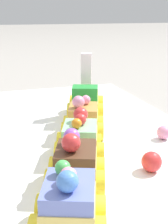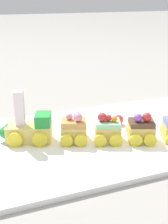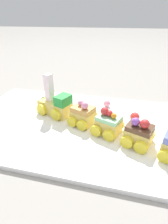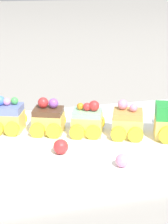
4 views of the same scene
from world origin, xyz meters
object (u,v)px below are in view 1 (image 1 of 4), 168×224
object	(u,v)px
cake_train_locomotive	(86,101)
cake_car_caramel	(83,121)
gumball_red	(152,162)
cake_car_chocolate	(76,167)
cake_car_mint	(80,140)
gumball_pink	(164,133)
cake_car_blueberry	(69,209)

from	to	relation	value
cake_train_locomotive	cake_car_caramel	size ratio (longest dim) A/B	1.63
cake_car_caramel	gumball_red	xyz separation A→B (m)	(-0.14, -0.05, -0.01)
cake_car_chocolate	gumball_red	bearing A→B (deg)	-66.27
cake_train_locomotive	cake_car_mint	bearing A→B (deg)	179.99
cake_car_caramel	cake_car_mint	world-z (taller)	cake_car_caramel
cake_car_chocolate	gumball_pink	xyz separation A→B (m)	(0.10, -0.18, -0.02)
cake_car_chocolate	cake_car_blueberry	size ratio (longest dim) A/B	1.00
cake_train_locomotive	gumball_pink	distance (m)	0.18
cake_car_mint	cake_train_locomotive	bearing A→B (deg)	-0.01
cake_train_locomotive	gumball_red	distance (m)	0.25
cake_car_blueberry	cake_car_mint	bearing A→B (deg)	-0.03
cake_car_blueberry	gumball_pink	world-z (taller)	cake_car_blueberry
cake_car_caramel	gumball_red	size ratio (longest dim) A/B	3.16
cake_car_caramel	gumball_pink	world-z (taller)	cake_car_caramel
cake_car_caramel	cake_car_chocolate	distance (m)	0.16
cake_car_chocolate	gumball_pink	distance (m)	0.21
cake_train_locomotive	cake_car_chocolate	distance (m)	0.27
cake_car_chocolate	gumball_pink	world-z (taller)	cake_car_chocolate
cake_car_blueberry	gumball_red	xyz separation A→B (m)	(0.09, -0.14, -0.01)
cake_train_locomotive	gumball_pink	xyz separation A→B (m)	(-0.16, -0.08, -0.02)
cake_car_caramel	cake_car_mint	bearing A→B (deg)	-179.88
cake_car_mint	gumball_red	distance (m)	0.10
cake_car_mint	gumball_red	bearing A→B (deg)	-111.21
cake_car_caramel	cake_car_blueberry	distance (m)	0.25
cake_car_chocolate	cake_train_locomotive	bearing A→B (deg)	-0.10
gumball_red	cake_train_locomotive	bearing A→B (deg)	1.92
cake_car_chocolate	cake_car_blueberry	bearing A→B (deg)	-179.76
cake_car_chocolate	gumball_red	size ratio (longest dim) A/B	3.16
gumball_pink	cake_car_chocolate	bearing A→B (deg)	118.08
cake_car_caramel	gumball_red	bearing A→B (deg)	-140.56
cake_car_blueberry	gumball_pink	bearing A→B (deg)	-29.35
gumball_red	gumball_pink	xyz separation A→B (m)	(0.09, -0.07, -0.00)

